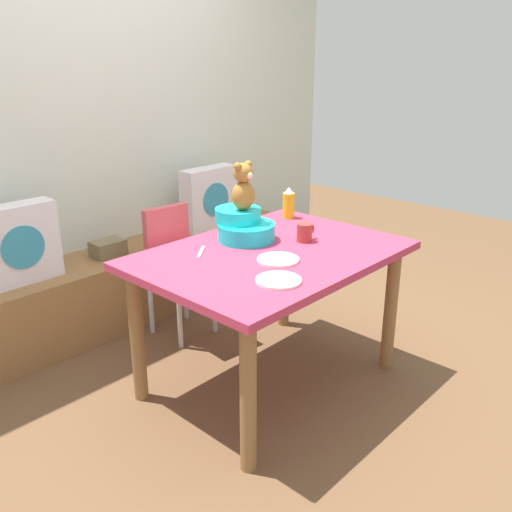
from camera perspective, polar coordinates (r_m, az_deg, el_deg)
name	(u,v)px	position (r m, az deg, el deg)	size (l,w,h in m)	color
ground_plane	(270,380)	(3.05, 1.41, -12.74)	(8.00, 8.00, 0.00)	brown
back_wall	(95,114)	(3.73, -16.32, 13.93)	(4.40, 0.10, 2.60)	silver
window_bench	(133,281)	(3.76, -12.59, -2.59)	(2.60, 0.44, 0.46)	olive
pillow_floral_left	(17,244)	(3.27, -23.51, 1.10)	(0.44, 0.15, 0.44)	silver
pillow_floral_right	(209,198)	(4.01, -4.87, 6.01)	(0.44, 0.15, 0.44)	silver
book_stack	(108,248)	(3.58, -15.08, 0.80)	(0.20, 0.14, 0.10)	#716345
dining_table	(271,270)	(2.75, 1.53, -1.49)	(1.30, 0.94, 0.74)	#B73351
highchair	(179,254)	(3.36, -7.99, 0.23)	(0.35, 0.47, 0.79)	#D84C59
infant_seat_teal	(244,226)	(2.87, -1.30, 3.12)	(0.30, 0.33, 0.16)	#16C7CB
teddy_bear	(243,187)	(2.82, -1.33, 7.13)	(0.13, 0.12, 0.25)	olive
ketchup_bottle	(289,203)	(3.27, 3.40, 5.46)	(0.07, 0.07, 0.18)	gold
coffee_mug	(305,232)	(2.86, 5.07, 2.45)	(0.12, 0.08, 0.09)	#9E332D
dinner_plate_near	(278,260)	(2.59, 2.30, -0.38)	(0.20, 0.20, 0.01)	white
dinner_plate_far	(278,280)	(2.35, 2.34, -2.53)	(0.20, 0.20, 0.01)	white
table_fork	(201,252)	(2.71, -5.72, 0.42)	(0.02, 0.17, 0.01)	silver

